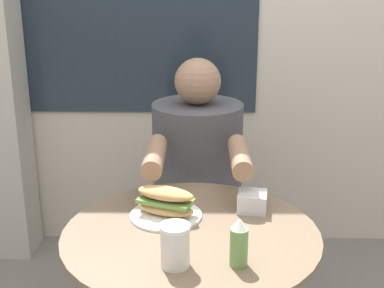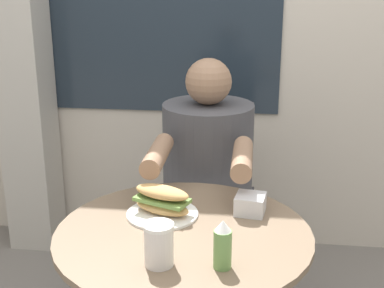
# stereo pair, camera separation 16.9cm
# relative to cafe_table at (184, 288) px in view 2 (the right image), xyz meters

# --- Properties ---
(lattice_pillar) EXTENTS (0.24, 0.24, 2.40)m
(lattice_pillar) POSITION_rel_cafe_table_xyz_m (-0.98, 1.18, 0.67)
(lattice_pillar) COLOR #B2ADA3
(lattice_pillar) RESTS_ON ground_plane
(cafe_table) EXTENTS (0.75, 0.75, 0.72)m
(cafe_table) POSITION_rel_cafe_table_xyz_m (0.00, 0.00, 0.00)
(cafe_table) COLOR brown
(cafe_table) RESTS_ON ground_plane
(diner_chair) EXTENTS (0.38, 0.38, 0.87)m
(diner_chair) POSITION_rel_cafe_table_xyz_m (0.02, 0.92, -0.01)
(diner_chair) COLOR #333338
(diner_chair) RESTS_ON ground_plane
(seated_diner) EXTENTS (0.36, 0.64, 1.13)m
(seated_diner) POSITION_rel_cafe_table_xyz_m (0.02, 0.57, -0.04)
(seated_diner) COLOR #424247
(seated_diner) RESTS_ON ground_plane
(sandwich_on_plate) EXTENTS (0.22, 0.22, 0.10)m
(sandwich_on_plate) POSITION_rel_cafe_table_xyz_m (-0.08, 0.10, 0.23)
(sandwich_on_plate) COLOR white
(sandwich_on_plate) RESTS_ON cafe_table
(drink_cup) EXTENTS (0.08, 0.08, 0.12)m
(drink_cup) POSITION_rel_cafe_table_xyz_m (-0.04, -0.19, 0.25)
(drink_cup) COLOR silver
(drink_cup) RESTS_ON cafe_table
(napkin_box) EXTENTS (0.10, 0.10, 0.06)m
(napkin_box) POSITION_rel_cafe_table_xyz_m (0.19, 0.15, 0.22)
(napkin_box) COLOR silver
(napkin_box) RESTS_ON cafe_table
(condiment_bottle) EXTENTS (0.05, 0.05, 0.13)m
(condiment_bottle) POSITION_rel_cafe_table_xyz_m (0.13, -0.18, 0.25)
(condiment_bottle) COLOR #66934C
(condiment_bottle) RESTS_ON cafe_table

